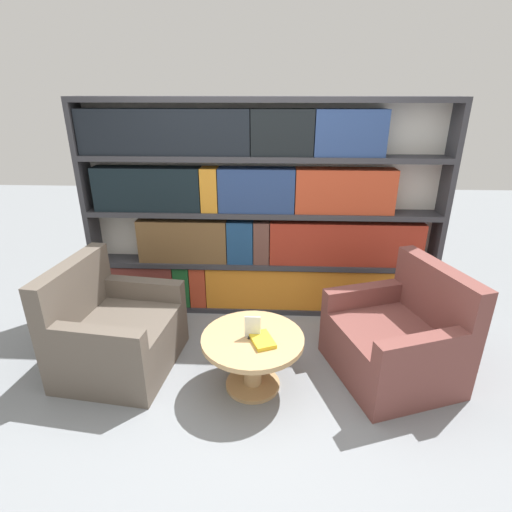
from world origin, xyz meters
TOP-DOWN VIEW (x-y plane):
  - ground_plane at (0.00, 0.00)m, footprint 14.00×14.00m
  - bookshelf at (-0.04, 1.35)m, footprint 3.45×0.30m
  - armchair_left at (-1.18, 0.33)m, footprint 0.94×1.01m
  - armchair_right at (1.12, 0.34)m, footprint 1.08×1.13m
  - coffee_table at (-0.03, 0.12)m, footprint 0.77×0.77m
  - table_sign at (-0.03, 0.12)m, footprint 0.12×0.06m
  - stray_book at (0.04, 0.06)m, footprint 0.22×0.26m

SIDE VIEW (x-z plane):
  - ground_plane at x=0.00m, z-range 0.00..0.00m
  - armchair_left at x=-1.18m, z-range -0.15..0.76m
  - armchair_right at x=1.12m, z-range -0.15..0.76m
  - coffee_table at x=-0.03m, z-range 0.10..0.55m
  - stray_book at x=0.04m, z-range 0.45..0.48m
  - table_sign at x=-0.03m, z-range 0.44..0.62m
  - bookshelf at x=-0.04m, z-range -0.04..2.07m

